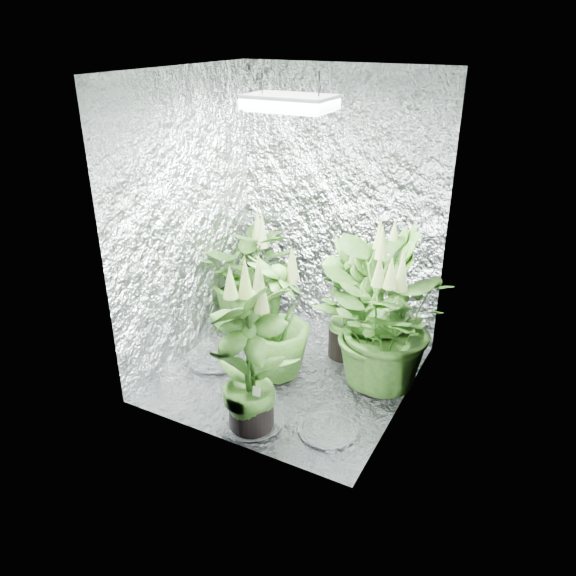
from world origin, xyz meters
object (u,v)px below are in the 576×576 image
Objects in this scene: plant_e at (381,324)px; plant_f at (249,359)px; plant_a at (250,275)px; circulation_fan at (381,368)px; plant_c at (381,302)px; plant_b at (348,302)px; plant_d at (276,321)px; grow_lamp at (290,103)px.

plant_f is (-0.52, -0.76, 0.01)m from plant_e.
plant_a is 2.95× the size of circulation_fan.
plant_a is at bearing 174.04° from plant_c.
plant_c reaches higher than plant_a.
plant_b is 1.02× the size of plant_d.
grow_lamp is 0.45× the size of plant_c.
plant_a is at bearing 135.06° from plant_d.
circulation_fan is at bearing -14.79° from plant_a.
plant_f is at bearing -99.31° from plant_b.
plant_f is at bearing -124.14° from plant_e.
plant_c is 0.44m from circulation_fan.
plant_e reaches higher than circulation_fan.
plant_d is 0.77m from circulation_fan.
plant_e is at bearing 14.91° from plant_d.
grow_lamp reaches higher than plant_f.
plant_c is 3.33× the size of circulation_fan.
circulation_fan is at bearing 13.72° from grow_lamp.
plant_f is at bearing -113.79° from plant_c.
plant_c reaches higher than circulation_fan.
plant_e is (0.60, 0.12, -1.34)m from grow_lamp.
plant_d is at bearing -142.85° from grow_lamp.
grow_lamp is at bearing -152.16° from circulation_fan.
circulation_fan is (0.61, 0.15, -1.68)m from grow_lamp.
plant_e is at bearing -105.87° from circulation_fan.
plant_e reaches higher than plant_b.
circulation_fan is (1.21, -0.32, -0.31)m from plant_a.
grow_lamp reaches higher than plant_d.
plant_b is 0.88× the size of plant_f.
grow_lamp reaches higher than plant_c.
plant_c reaches higher than plant_e.
plant_d is 2.79× the size of circulation_fan.
grow_lamp is 1.40m from plant_d.
plant_b is at bearing 80.69° from plant_f.
plant_e is at bearing -16.17° from plant_a.
plant_e is at bearing -40.03° from plant_b.
plant_b is 0.53m from circulation_fan.
plant_a is 1.06× the size of plant_d.
plant_e is at bearing -71.01° from plant_c.
plant_a is 0.89× the size of plant_c.
plant_b is 0.29m from plant_c.
plant_c is at bearing 66.21° from plant_f.
grow_lamp reaches higher than plant_e.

